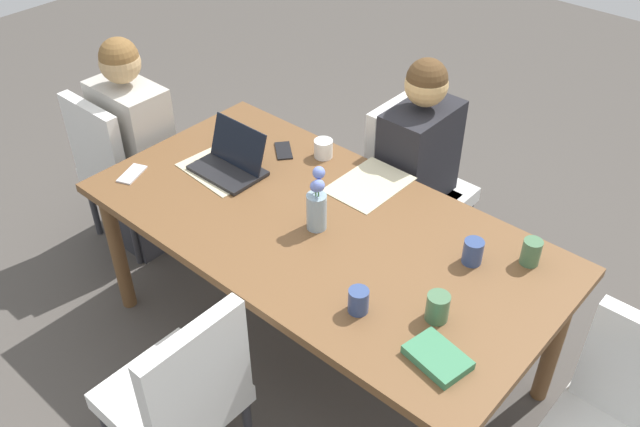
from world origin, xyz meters
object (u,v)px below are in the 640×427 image
at_px(chair_far_left_near, 410,177).
at_px(coffee_mug_near_right, 531,252).
at_px(chair_head_left_left_mid, 121,164).
at_px(coffee_mug_centre_right, 358,301).
at_px(laptop_head_left_left_mid, 230,163).
at_px(coffee_mug_near_left, 323,149).
at_px(coffee_mug_far_left, 438,307).
at_px(coffee_mug_centre_left, 473,252).
at_px(dining_table, 320,237).
at_px(chair_near_right_near, 181,393).
at_px(book_red_cover, 438,357).
at_px(phone_black, 284,151).
at_px(person_head_left_left_mid, 139,158).
at_px(flower_vase, 317,204).
at_px(phone_silver, 132,174).
at_px(person_far_left_near, 416,183).

height_order(chair_far_left_near, coffee_mug_near_right, chair_far_left_near).
height_order(chair_head_left_left_mid, coffee_mug_centre_right, chair_head_left_left_mid).
bearing_deg(laptop_head_left_left_mid, coffee_mug_near_left, 57.28).
relative_size(coffee_mug_near_right, coffee_mug_far_left, 0.99).
bearing_deg(coffee_mug_centre_left, coffee_mug_near_left, 168.66).
bearing_deg(dining_table, coffee_mug_far_left, -11.34).
bearing_deg(coffee_mug_near_left, chair_near_right_near, -72.39).
height_order(coffee_mug_far_left, book_red_cover, coffee_mug_far_left).
bearing_deg(coffee_mug_near_right, laptop_head_left_left_mid, -166.05).
relative_size(dining_table, phone_black, 13.28).
bearing_deg(chair_head_left_left_mid, person_head_left_left_mid, 51.24).
bearing_deg(chair_near_right_near, flower_vase, 94.11).
relative_size(coffee_mug_near_left, phone_silver, 0.59).
xyz_separation_m(coffee_mug_centre_right, book_red_cover, (0.34, -0.01, -0.03)).
distance_m(person_far_left_near, person_head_left_left_mid, 1.46).
xyz_separation_m(coffee_mug_near_left, coffee_mug_near_right, (1.08, -0.04, 0.01)).
height_order(dining_table, chair_near_right_near, chair_near_right_near).
xyz_separation_m(chair_far_left_near, coffee_mug_near_left, (-0.21, -0.44, 0.29)).
bearing_deg(person_far_left_near, chair_far_left_near, 141.24).
height_order(chair_near_right_near, coffee_mug_near_left, chair_near_right_near).
distance_m(dining_table, coffee_mug_near_right, 0.84).
xyz_separation_m(chair_head_left_left_mid, phone_black, (0.83, 0.38, 0.25)).
relative_size(coffee_mug_near_left, coffee_mug_centre_left, 0.87).
distance_m(chair_near_right_near, coffee_mug_centre_left, 1.19).
bearing_deg(phone_silver, book_red_cover, -111.80).
height_order(dining_table, coffee_mug_far_left, coffee_mug_far_left).
distance_m(dining_table, flower_vase, 0.19).
relative_size(chair_head_left_left_mid, coffee_mug_near_right, 8.47).
bearing_deg(flower_vase, coffee_mug_centre_left, 21.54).
bearing_deg(flower_vase, chair_near_right_near, -85.89).
relative_size(person_head_left_left_mid, chair_near_right_near, 1.33).
bearing_deg(coffee_mug_near_left, laptop_head_left_left_mid, -122.72).
bearing_deg(flower_vase, coffee_mug_centre_right, -31.28).
bearing_deg(coffee_mug_near_left, chair_head_left_left_mid, -154.78).
height_order(person_far_left_near, coffee_mug_near_left, person_far_left_near).
height_order(flower_vase, book_red_cover, flower_vase).
distance_m(chair_near_right_near, phone_silver, 1.10).
bearing_deg(dining_table, book_red_cover, -20.69).
relative_size(coffee_mug_centre_left, phone_black, 0.67).
xyz_separation_m(chair_far_left_near, phone_black, (-0.38, -0.53, 0.25)).
xyz_separation_m(chair_near_right_near, flower_vase, (-0.06, 0.79, 0.37)).
xyz_separation_m(coffee_mug_centre_left, coffee_mug_centre_right, (-0.16, -0.49, -0.00)).
bearing_deg(flower_vase, coffee_mug_near_right, 26.31).
relative_size(coffee_mug_near_left, book_red_cover, 0.44).
bearing_deg(chair_near_right_near, person_far_left_near, 93.54).
xyz_separation_m(flower_vase, book_red_cover, (0.76, -0.26, -0.10)).
xyz_separation_m(chair_near_right_near, coffee_mug_near_left, (-0.38, 1.21, 0.29)).
relative_size(dining_table, laptop_head_left_left_mid, 6.22).
height_order(laptop_head_left_left_mid, phone_black, laptop_head_left_left_mid).
relative_size(dining_table, chair_head_left_left_mid, 2.21).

